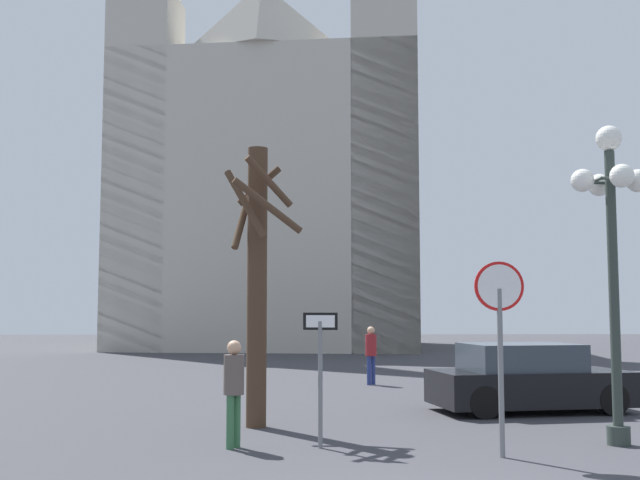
# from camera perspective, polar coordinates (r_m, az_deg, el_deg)

# --- Properties ---
(cathedral) EXTENTS (17.84, 15.56, 35.57)m
(cathedral) POSITION_cam_1_polar(r_m,az_deg,el_deg) (44.88, -3.29, 4.98)
(cathedral) COLOR #BCB5A5
(cathedral) RESTS_ON ground
(stop_sign) EXTENTS (0.73, 0.08, 2.83)m
(stop_sign) POSITION_cam_1_polar(r_m,az_deg,el_deg) (11.79, 12.99, -5.75)
(stop_sign) COLOR slate
(stop_sign) RESTS_ON ground
(one_way_arrow_sign) EXTENTS (0.54, 0.19, 2.08)m
(one_way_arrow_sign) POSITION_cam_1_polar(r_m,az_deg,el_deg) (12.29, 0.03, -8.89)
(one_way_arrow_sign) COLOR slate
(one_way_arrow_sign) RESTS_ON ground
(street_lamp) EXTENTS (1.28, 1.28, 5.12)m
(street_lamp) POSITION_cam_1_polar(r_m,az_deg,el_deg) (13.44, 20.51, 0.95)
(street_lamp) COLOR #2D3833
(street_lamp) RESTS_ON ground
(bare_tree) EXTENTS (1.48, 1.35, 5.14)m
(bare_tree) POSITION_cam_1_polar(r_m,az_deg,el_deg) (14.44, -4.63, -2.50)
(bare_tree) COLOR #473323
(bare_tree) RESTS_ON ground
(parked_car_near_black) EXTENTS (4.26, 2.46, 1.42)m
(parked_car_near_black) POSITION_cam_1_polar(r_m,az_deg,el_deg) (17.17, 14.90, -9.81)
(parked_car_near_black) COLOR black
(parked_car_near_black) RESTS_ON ground
(pedestrian_walking) EXTENTS (0.32, 0.32, 1.64)m
(pedestrian_walking) POSITION_cam_1_polar(r_m,az_deg,el_deg) (22.49, 3.74, -7.99)
(pedestrian_walking) COLOR navy
(pedestrian_walking) RESTS_ON ground
(pedestrian_standing) EXTENTS (0.32, 0.32, 1.65)m
(pedestrian_standing) POSITION_cam_1_polar(r_m,az_deg,el_deg) (12.36, -6.31, -10.32)
(pedestrian_standing) COLOR #33663F
(pedestrian_standing) RESTS_ON ground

